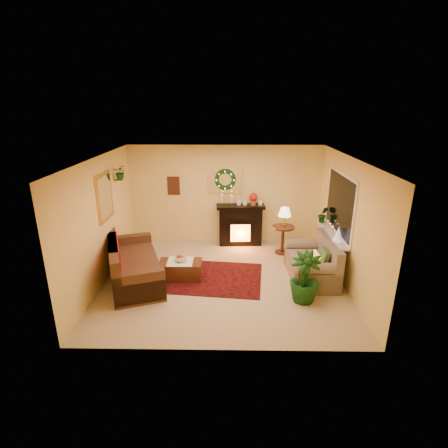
{
  "coord_description": "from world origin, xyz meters",
  "views": [
    {
      "loc": [
        0.12,
        -6.68,
        3.59
      ],
      "look_at": [
        0.0,
        0.35,
        1.15
      ],
      "focal_mm": 28.0,
      "sensor_mm": 36.0,
      "label": 1
    }
  ],
  "objects_px": {
    "sofa": "(134,262)",
    "fireplace": "(240,225)",
    "side_table_round": "(282,241)",
    "end_table_square": "(312,278)",
    "coffee_table": "(181,269)",
    "loveseat": "(311,260)"
  },
  "relations": [
    {
      "from": "sofa",
      "to": "fireplace",
      "type": "distance_m",
      "value": 3.09
    },
    {
      "from": "side_table_round",
      "to": "end_table_square",
      "type": "distance_m",
      "value": 1.88
    },
    {
      "from": "sofa",
      "to": "end_table_square",
      "type": "relative_size",
      "value": 4.09
    },
    {
      "from": "fireplace",
      "to": "loveseat",
      "type": "bearing_deg",
      "value": -55.53
    },
    {
      "from": "end_table_square",
      "to": "side_table_round",
      "type": "bearing_deg",
      "value": 100.44
    },
    {
      "from": "side_table_round",
      "to": "coffee_table",
      "type": "bearing_deg",
      "value": -149.91
    },
    {
      "from": "side_table_round",
      "to": "end_table_square",
      "type": "xyz_separation_m",
      "value": [
        0.34,
        -1.85,
        -0.05
      ]
    },
    {
      "from": "coffee_table",
      "to": "sofa",
      "type": "bearing_deg",
      "value": -174.14
    },
    {
      "from": "fireplace",
      "to": "side_table_round",
      "type": "xyz_separation_m",
      "value": [
        1.04,
        -0.58,
        -0.23
      ]
    },
    {
      "from": "coffee_table",
      "to": "loveseat",
      "type": "bearing_deg",
      "value": 0.11
    },
    {
      "from": "loveseat",
      "to": "end_table_square",
      "type": "relative_size",
      "value": 2.86
    },
    {
      "from": "sofa",
      "to": "loveseat",
      "type": "relative_size",
      "value": 1.43
    },
    {
      "from": "loveseat",
      "to": "side_table_round",
      "type": "distance_m",
      "value": 1.4
    },
    {
      "from": "sofa",
      "to": "end_table_square",
      "type": "xyz_separation_m",
      "value": [
        3.67,
        -0.36,
        -0.16
      ]
    },
    {
      "from": "fireplace",
      "to": "end_table_square",
      "type": "relative_size",
      "value": 2.08
    },
    {
      "from": "fireplace",
      "to": "side_table_round",
      "type": "bearing_deg",
      "value": -32.0
    },
    {
      "from": "loveseat",
      "to": "end_table_square",
      "type": "distance_m",
      "value": 0.54
    },
    {
      "from": "loveseat",
      "to": "coffee_table",
      "type": "xyz_separation_m",
      "value": [
        -2.81,
        -0.05,
        -0.21
      ]
    },
    {
      "from": "sofa",
      "to": "fireplace",
      "type": "relative_size",
      "value": 1.96
    },
    {
      "from": "sofa",
      "to": "side_table_round",
      "type": "height_order",
      "value": "sofa"
    },
    {
      "from": "sofa",
      "to": "fireplace",
      "type": "height_order",
      "value": "fireplace"
    },
    {
      "from": "sofa",
      "to": "loveseat",
      "type": "bearing_deg",
      "value": -17.28
    }
  ]
}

